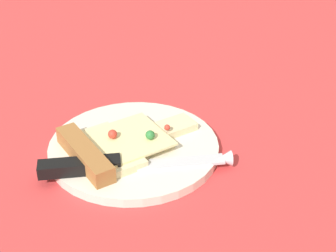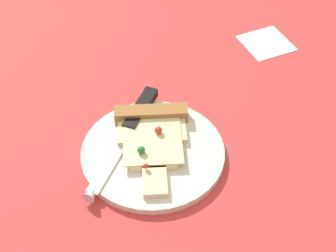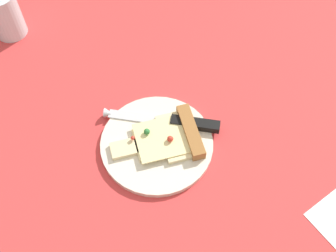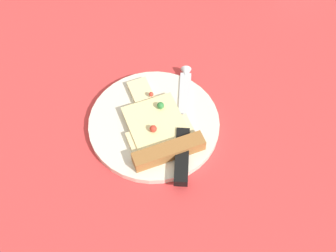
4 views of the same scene
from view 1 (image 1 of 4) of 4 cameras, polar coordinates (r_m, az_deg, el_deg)
ground_plane at (r=76.54cm, az=-3.85°, el=-0.25°), size 157.62×157.62×3.00cm
plate at (r=68.53cm, az=-3.81°, el=-2.44°), size 22.56×22.56×1.22cm
pizza_slice at (r=66.76cm, az=-5.80°, el=-2.14°), size 19.03×14.26×2.53cm
knife at (r=63.62cm, az=-5.65°, el=-4.28°), size 18.36×18.55×2.45cm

